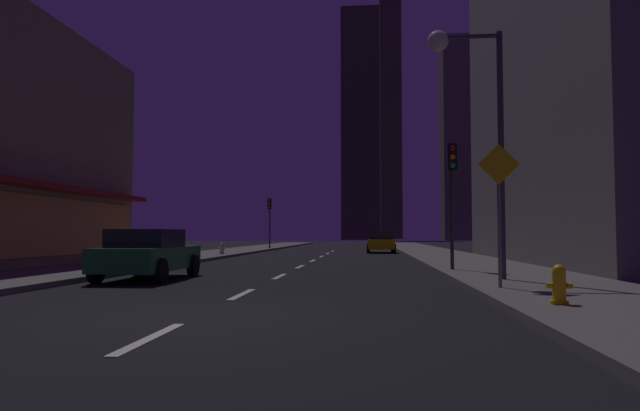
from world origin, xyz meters
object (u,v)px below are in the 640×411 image
Objects in this scene: fire_hydrant_yellow_near at (559,286)px; fire_hydrant_far_left at (222,249)px; traffic_light_far_left at (270,212)px; street_lamp_right at (468,92)px; pedestrian_crossing_sign at (499,202)px; car_parked_far at (381,242)px; traffic_light_near_right at (452,177)px; car_parked_near at (148,254)px.

fire_hydrant_yellow_near is 25.95m from fire_hydrant_far_left.
traffic_light_far_left is 0.64× the size of street_lamp_right.
fire_hydrant_far_left is at bearing -91.66° from traffic_light_far_left.
pedestrian_crossing_sign is (11.10, -34.02, -1.18)m from traffic_light_far_left.
traffic_light_near_right reaches higher than car_parked_far.
fire_hydrant_far_left is (-2.30, 17.03, -0.29)m from car_parked_near.
traffic_light_near_right is at bearing -84.87° from car_parked_far.
fire_hydrant_far_left is at bearing 97.69° from car_parked_near.
street_lamp_right is 2.09× the size of pedestrian_crossing_sign.
pedestrian_crossing_sign is at bearing -71.93° from traffic_light_far_left.
car_parked_near is 1.01× the size of traffic_light_far_left.
fire_hydrant_far_left is 0.16× the size of traffic_light_far_left.
car_parked_far is at bearing 37.42° from fire_hydrant_far_left.
traffic_light_far_left is at bearing 107.16° from fire_hydrant_yellow_near.
traffic_light_near_right is 29.83m from traffic_light_far_left.
car_parked_near is at bearing 174.70° from street_lamp_right.
car_parked_far is 6.48× the size of fire_hydrant_far_left.
fire_hydrant_yellow_near is 38.74m from traffic_light_far_left.
fire_hydrant_far_left is at bearing 129.33° from traffic_light_near_right.
traffic_light_far_left is at bearing 144.26° from car_parked_far.
car_parked_far is 11.48m from traffic_light_far_left.
car_parked_near is 0.64× the size of street_lamp_right.
car_parked_far is 27.58m from pedestrian_crossing_sign.
car_parked_far is 1.34× the size of pedestrian_crossing_sign.
traffic_light_far_left reaches higher than fire_hydrant_yellow_near.
fire_hydrant_far_left is at bearing 119.65° from pedestrian_crossing_sign.
traffic_light_far_left reaches higher than fire_hydrant_far_left.
car_parked_far is (7.20, 24.30, 0.00)m from car_parked_near.
car_parked_far is 0.64× the size of street_lamp_right.
pedestrian_crossing_sign is (0.10, -6.29, -1.18)m from traffic_light_near_right.
traffic_light_far_left reaches higher than car_parked_near.
car_parked_near is at bearing 147.38° from fire_hydrant_yellow_near.
traffic_light_near_right is at bearing 90.91° from pedestrian_crossing_sign.
traffic_light_far_left is (-1.90, 30.85, 2.45)m from car_parked_near.
street_lamp_right is at bearing 95.37° from pedestrian_crossing_sign.
car_parked_near is 10.00m from street_lamp_right.
street_lamp_right reaches higher than traffic_light_far_left.
fire_hydrant_yellow_near and fire_hydrant_far_left have the same top height.
car_parked_near is 1.00× the size of car_parked_far.
car_parked_near is 6.48× the size of fire_hydrant_yellow_near.
fire_hydrant_yellow_near is at bearing -87.51° from traffic_light_near_right.
traffic_light_far_left is 35.81m from pedestrian_crossing_sign.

